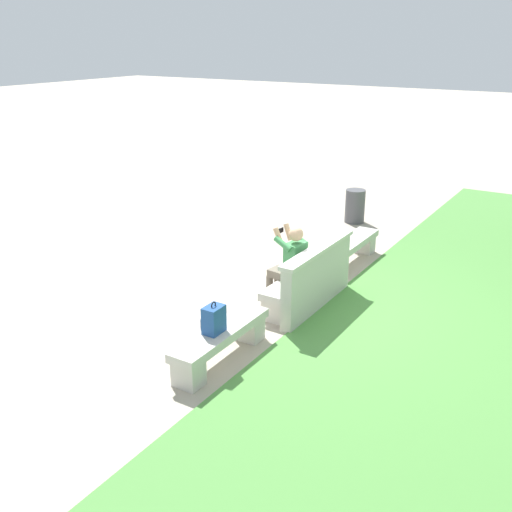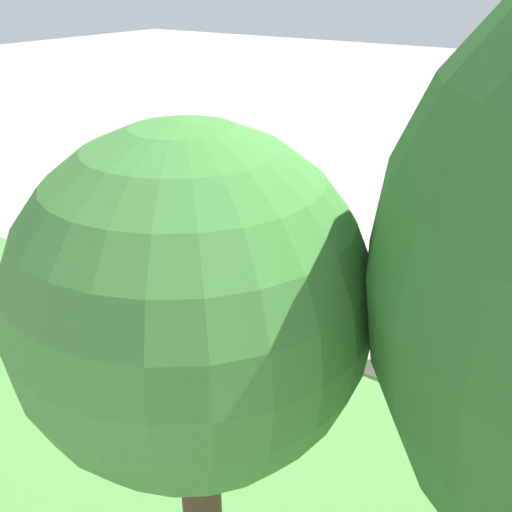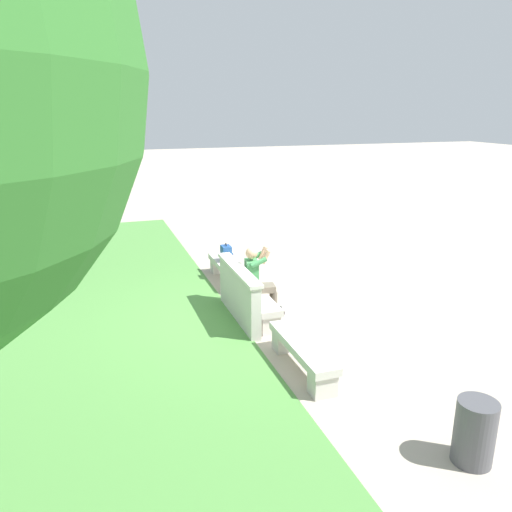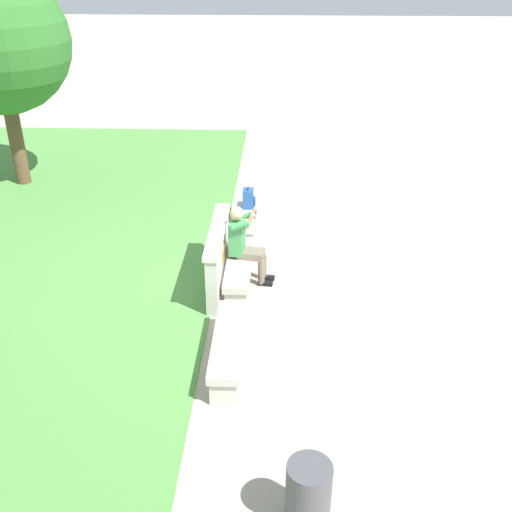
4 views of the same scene
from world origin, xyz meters
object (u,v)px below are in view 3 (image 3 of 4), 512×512
Objects in this scene: bench_near at (256,302)px; person_photographer at (258,277)px; bench_mid at (226,269)px; bench_main at (302,352)px; trash_bin at (475,432)px; backpack at (226,254)px.

person_photographer is at bearing -27.40° from bench_near.
bench_near is 2.09m from bench_mid.
bench_near and bench_mid have the same top height.
bench_main is 2.32× the size of trash_bin.
bench_near is 2.22m from backpack.
bench_near is at bearing 152.60° from person_photographer.
person_photographer reaches higher than trash_bin.
bench_near is 0.47m from person_photographer.
person_photographer is 3.08× the size of backpack.
backpack is (0.10, -0.04, 0.33)m from bench_mid.
backpack reaches higher than bench_mid.
bench_mid is (4.18, 0.00, 0.00)m from bench_main.
trash_bin is at bearing -171.71° from bench_mid.
trash_bin is at bearing -169.26° from person_photographer.
person_photographer is (-1.94, -0.08, 0.44)m from bench_mid.
backpack is (2.05, 0.04, -0.11)m from person_photographer.
person_photographer reaches higher than bench_near.
bench_near is (2.09, 0.00, 0.00)m from bench_main.
trash_bin reaches higher than bench_main.
bench_main is at bearing 178.04° from person_photographer.
bench_near is 4.64m from trash_bin.
bench_main and bench_mid have the same top height.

